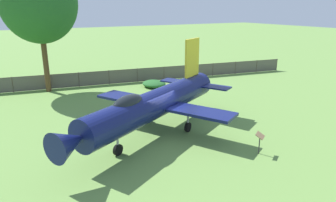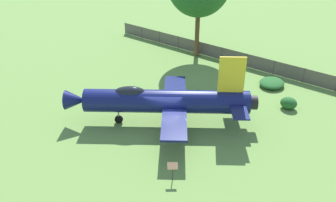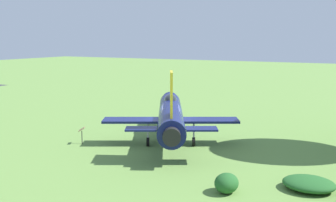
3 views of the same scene
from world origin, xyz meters
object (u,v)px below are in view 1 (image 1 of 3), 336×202
object	(u,v)px
display_jet	(152,104)
shrub_by_tree	(193,87)
shade_tree	(39,2)
shrub_near_fence	(154,84)
info_plaque	(260,138)

from	to	relation	value
display_jet	shrub_by_tree	xyz separation A→B (m)	(7.54, 6.91, -1.43)
shade_tree	shrub_by_tree	bearing A→B (deg)	-30.49
shrub_by_tree	shrub_near_fence	bearing A→B (deg)	123.48
shrub_near_fence	display_jet	bearing A→B (deg)	-117.46
shrub_near_fence	info_plaque	xyz separation A→B (m)	(-1.65, -15.19, 0.55)
shrub_near_fence	info_plaque	bearing A→B (deg)	-96.19
display_jet	shade_tree	bearing A→B (deg)	-102.89
info_plaque	shade_tree	bearing A→B (deg)	111.81
info_plaque	display_jet	bearing A→B (deg)	126.79
info_plaque	shrub_by_tree	bearing A→B (deg)	71.96
shrub_near_fence	shrub_by_tree	xyz separation A→B (m)	(2.21, -3.34, 0.16)
shrub_by_tree	info_plaque	xyz separation A→B (m)	(-3.86, -11.84, 0.39)
shade_tree	info_plaque	xyz separation A→B (m)	(7.39, -18.46, -6.84)
display_jet	shade_tree	distance (m)	15.18
shade_tree	info_plaque	size ratio (longest dim) A/B	9.76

